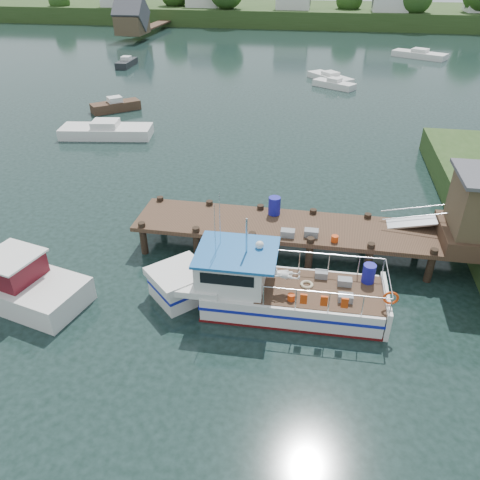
% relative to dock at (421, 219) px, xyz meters
% --- Properties ---
extents(ground_plane, '(160.00, 160.00, 0.00)m').
position_rel_dock_xyz_m(ground_plane, '(-6.51, -0.01, -2.24)').
color(ground_plane, black).
extents(far_shore, '(140.00, 42.55, 9.22)m').
position_rel_dock_xyz_m(far_shore, '(-6.50, 82.36, -0.14)').
color(far_shore, '#2D451C').
rests_on(far_shore, ground).
extents(dock, '(16.60, 3.00, 4.78)m').
position_rel_dock_xyz_m(dock, '(0.00, 0.00, 0.00)').
color(dock, '#432E20').
rests_on(dock, ground).
extents(lobster_boat, '(9.66, 2.94, 4.59)m').
position_rel_dock_xyz_m(lobster_boat, '(-6.16, -4.11, -1.41)').
color(lobster_boat, silver).
rests_on(lobster_boat, ground).
extents(work_boat, '(8.02, 3.96, 4.20)m').
position_rel_dock_xyz_m(work_boat, '(-16.63, -5.11, -1.57)').
color(work_boat, silver).
rests_on(work_boat, ground).
extents(moored_rowboat, '(4.07, 3.76, 1.21)m').
position_rel_dock_xyz_m(moored_rowboat, '(-22.32, 19.90, -1.79)').
color(moored_rowboat, '#432E20').
rests_on(moored_rowboat, ground).
extents(moored_far, '(7.02, 5.28, 1.15)m').
position_rel_dock_xyz_m(moored_far, '(7.32, 49.43, -1.82)').
color(moored_far, silver).
rests_on(moored_far, ground).
extents(moored_a, '(6.94, 3.25, 1.23)m').
position_rel_dock_xyz_m(moored_a, '(-20.32, 13.42, -1.78)').
color(moored_a, silver).
rests_on(moored_a, ground).
extents(moored_b, '(4.50, 3.57, 0.97)m').
position_rel_dock_xyz_m(moored_b, '(-3.58, 31.51, -1.88)').
color(moored_b, silver).
rests_on(moored_b, ground).
extents(moored_d, '(5.08, 5.50, 0.95)m').
position_rel_dock_xyz_m(moored_d, '(-4.02, 34.42, -1.89)').
color(moored_d, silver).
rests_on(moored_d, ground).
extents(moored_e, '(1.59, 4.26, 1.16)m').
position_rel_dock_xyz_m(moored_e, '(-28.38, 37.66, -1.81)').
color(moored_e, black).
rests_on(moored_e, ground).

